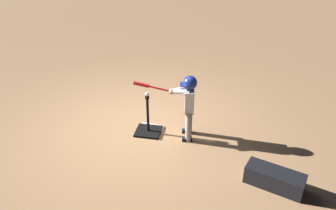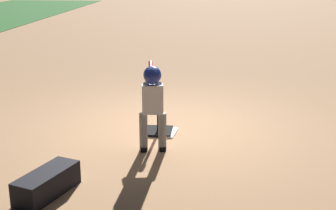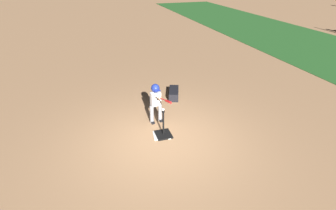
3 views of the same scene
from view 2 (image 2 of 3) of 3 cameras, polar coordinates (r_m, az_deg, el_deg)
name	(u,v)px [view 2 (image 2 of 3)]	position (r m, az deg, el deg)	size (l,w,h in m)	color
ground_plane	(168,127)	(7.54, -0.05, -2.66)	(90.00, 90.00, 0.00)	#AD7F56
home_plate	(162,132)	(7.27, -0.76, -3.31)	(0.44, 0.44, 0.02)	white
batting_tee	(159,126)	(7.26, -1.16, -2.62)	(0.47, 0.42, 0.76)	black
batter_child	(152,97)	(6.38, -1.90, 0.96)	(1.07, 0.39, 1.21)	gray
baseball	(158,82)	(7.06, -1.20, 2.76)	(0.07, 0.07, 0.07)	white
equipment_bag	(47,183)	(5.50, -14.53, -9.20)	(0.84, 0.32, 0.28)	black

